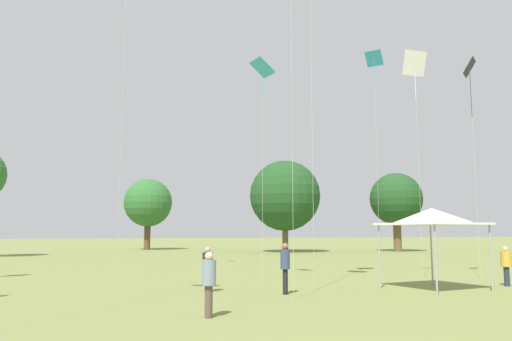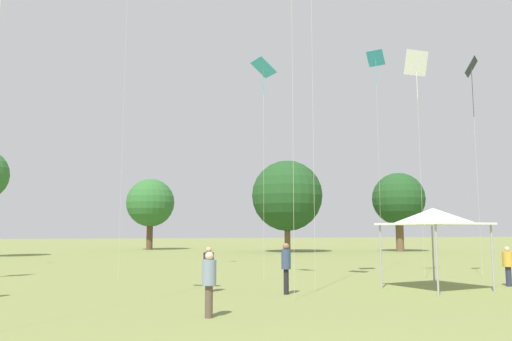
{
  "view_description": "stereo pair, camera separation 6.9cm",
  "coord_description": "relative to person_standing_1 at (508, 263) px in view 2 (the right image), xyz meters",
  "views": [
    {
      "loc": [
        -3.79,
        -5.75,
        2.2
      ],
      "look_at": [
        0.05,
        5.88,
        3.69
      ],
      "focal_mm": 35.0,
      "sensor_mm": 36.0,
      "label": 1
    },
    {
      "loc": [
        -3.73,
        -5.77,
        2.2
      ],
      "look_at": [
        0.05,
        5.88,
        3.69
      ],
      "focal_mm": 35.0,
      "sensor_mm": 36.0,
      "label": 2
    }
  ],
  "objects": [
    {
      "name": "kite_6",
      "position": [
        -1.18,
        3.78,
        9.22
      ],
      "size": [
        1.22,
        0.38,
        10.96
      ],
      "rotation": [
        0.0,
        0.0,
        2.34
      ],
      "color": "white",
      "rests_on": "ground"
    },
    {
      "name": "distant_tree_0",
      "position": [
        3.47,
        32.92,
        4.99
      ],
      "size": [
        7.45,
        7.45,
        9.66
      ],
      "color": "brown",
      "rests_on": "ground"
    },
    {
      "name": "distant_tree_3",
      "position": [
        15.71,
        30.78,
        4.72
      ],
      "size": [
        5.69,
        5.69,
        8.55
      ],
      "color": "brown",
      "rests_on": "ground"
    },
    {
      "name": "distant_tree_2",
      "position": [
        -9.57,
        44.36,
        4.6
      ],
      "size": [
        5.69,
        5.69,
        8.42
      ],
      "color": "brown",
      "rests_on": "ground"
    },
    {
      "name": "kite_5",
      "position": [
        1.3,
        2.87,
        8.82
      ],
      "size": [
        1.02,
        0.97,
        10.54
      ],
      "rotation": [
        0.0,
        0.0,
        3.06
      ],
      "color": "#1E2328",
      "rests_on": "ground"
    },
    {
      "name": "kite_1",
      "position": [
        -1.05,
        7.63,
        10.55
      ],
      "size": [
        1.05,
        1.09,
        12.31
      ],
      "rotation": [
        0.0,
        0.0,
        1.5
      ],
      "color": "#339EDB",
      "rests_on": "ground"
    },
    {
      "name": "person_standing_2",
      "position": [
        -13.04,
        -3.44,
        0.06
      ],
      "size": [
        0.5,
        0.5,
        1.67
      ],
      "rotation": [
        0.0,
        0.0,
        3.66
      ],
      "color": "brown",
      "rests_on": "ground"
    },
    {
      "name": "person_standing_1",
      "position": [
        0.0,
        0.0,
        0.0
      ],
      "size": [
        0.49,
        0.49,
        1.58
      ],
      "rotation": [
        0.0,
        0.0,
        4.43
      ],
      "color": "#282D42",
      "rests_on": "ground"
    },
    {
      "name": "kite_4",
      "position": [
        -8.66,
        5.02,
        8.59
      ],
      "size": [
        1.05,
        1.2,
        10.08
      ],
      "rotation": [
        0.0,
        0.0,
        0.98
      ],
      "color": "#339EDB",
      "rests_on": "ground"
    },
    {
      "name": "canopy_tent",
      "position": [
        -3.57,
        -0.12,
        1.81
      ],
      "size": [
        3.61,
        3.61,
        3.07
      ],
      "rotation": [
        0.0,
        0.0,
        0.16
      ],
      "color": "white",
      "rests_on": "ground"
    },
    {
      "name": "person_standing_3",
      "position": [
        -9.43,
        0.36,
        0.15
      ],
      "size": [
        0.42,
        0.42,
        1.78
      ],
      "rotation": [
        0.0,
        0.0,
        5.06
      ],
      "color": "black",
      "rests_on": "ground"
    },
    {
      "name": "person_standing_4",
      "position": [
        -11.89,
        1.79,
        0.03
      ],
      "size": [
        0.48,
        0.48,
        1.62
      ],
      "rotation": [
        0.0,
        0.0,
        3.41
      ],
      "color": "slate",
      "rests_on": "ground"
    }
  ]
}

